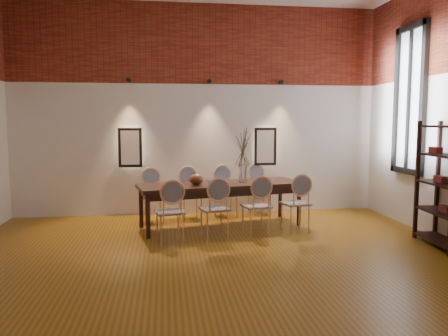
{
  "coord_description": "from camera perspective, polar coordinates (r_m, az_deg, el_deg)",
  "views": [
    {
      "loc": [
        -0.66,
        -4.93,
        1.79
      ],
      "look_at": [
        0.28,
        1.93,
        1.05
      ],
      "focal_mm": 35.0,
      "sensor_mm": 36.0,
      "label": 1
    }
  ],
  "objects": [
    {
      "name": "chair_far_d",
      "position": [
        8.47,
        4.67,
        -2.88
      ],
      "size": [
        0.52,
        0.52,
        0.94
      ],
      "primitive_type": null,
      "rotation": [
        0.0,
        0.0,
        3.34
      ],
      "color": "tan",
      "rests_on": "floor"
    },
    {
      "name": "chair_near_d",
      "position": [
        7.19,
        9.31,
        -4.56
      ],
      "size": [
        0.52,
        0.52,
        0.94
      ],
      "primitive_type": null,
      "rotation": [
        0.0,
        0.0,
        0.2
      ],
      "color": "tan",
      "rests_on": "floor"
    },
    {
      "name": "chair_far_c",
      "position": [
        8.22,
        0.26,
        -3.14
      ],
      "size": [
        0.52,
        0.52,
        0.94
      ],
      "primitive_type": null,
      "rotation": [
        0.0,
        0.0,
        3.34
      ],
      "color": "tan",
      "rests_on": "floor"
    },
    {
      "name": "niche_right",
      "position": [
        8.62,
        5.37,
        2.82
      ],
      "size": [
        0.36,
        0.06,
        0.66
      ],
      "primitive_type": "cube",
      "color": "#FFEAC6",
      "rests_on": "wall_back"
    },
    {
      "name": "wall_back",
      "position": [
        8.51,
        -3.36,
        7.5
      ],
      "size": [
        7.0,
        0.1,
        4.0
      ],
      "primitive_type": "cube",
      "color": "silver",
      "rests_on": "ground"
    },
    {
      "name": "chair_near_c",
      "position": [
        6.89,
        4.23,
        -4.95
      ],
      "size": [
        0.52,
        0.52,
        0.94
      ],
      "primitive_type": null,
      "rotation": [
        0.0,
        0.0,
        0.2
      ],
      "color": "tan",
      "rests_on": "floor"
    },
    {
      "name": "dining_table",
      "position": [
        7.46,
        -0.42,
        -4.84
      ],
      "size": [
        2.88,
        1.4,
        0.75
      ],
      "primitive_type": "cube",
      "rotation": [
        0.0,
        0.0,
        0.2
      ],
      "color": "black",
      "rests_on": "floor"
    },
    {
      "name": "niche_left",
      "position": [
        8.42,
        -12.14,
        2.63
      ],
      "size": [
        0.36,
        0.06,
        0.66
      ],
      "primitive_type": "cube",
      "color": "#FFEAC6",
      "rests_on": "wall_back"
    },
    {
      "name": "chair_near_b",
      "position": [
        6.66,
        -1.25,
        -5.34
      ],
      "size": [
        0.52,
        0.52,
        0.94
      ],
      "primitive_type": null,
      "rotation": [
        0.0,
        0.0,
        0.2
      ],
      "color": "tan",
      "rests_on": "floor"
    },
    {
      "name": "spot_fixture_right",
      "position": [
        8.69,
        7.47,
        11.07
      ],
      "size": [
        0.08,
        0.1,
        0.08
      ],
      "primitive_type": "cylinder",
      "rotation": [
        1.57,
        0.0,
        0.0
      ],
      "color": "black",
      "rests_on": "wall_back"
    },
    {
      "name": "bowl",
      "position": [
        7.21,
        -3.64,
        -1.49
      ],
      "size": [
        0.24,
        0.24,
        0.18
      ],
      "primitive_type": "ellipsoid",
      "color": "#622C19",
      "rests_on": "dining_table"
    },
    {
      "name": "chair_near_a",
      "position": [
        6.49,
        -7.09,
        -5.69
      ],
      "size": [
        0.52,
        0.52,
        0.94
      ],
      "primitive_type": null,
      "rotation": [
        0.0,
        0.0,
        0.2
      ],
      "color": "tan",
      "rests_on": "floor"
    },
    {
      "name": "book",
      "position": [
        7.37,
        -0.87,
        -1.89
      ],
      "size": [
        0.29,
        0.23,
        0.03
      ],
      "primitive_type": "cube",
      "rotation": [
        0.0,
        0.0,
        0.2
      ],
      "color": "#982C7C",
      "rests_on": "dining_table"
    },
    {
      "name": "dried_branches",
      "position": [
        7.47,
        2.48,
        2.72
      ],
      "size": [
        0.5,
        0.5,
        0.7
      ],
      "primitive_type": null,
      "color": "#473B2B",
      "rests_on": "vase"
    },
    {
      "name": "spot_fixture_left",
      "position": [
        8.41,
        -12.35,
        11.15
      ],
      "size": [
        0.08,
        0.1,
        0.08
      ],
      "primitive_type": "cylinder",
      "rotation": [
        1.57,
        0.0,
        0.0
      ],
      "color": "black",
      "rests_on": "wall_back"
    },
    {
      "name": "shelving_rack",
      "position": [
        6.95,
        26.86,
        -1.92
      ],
      "size": [
        0.45,
        1.03,
        1.8
      ],
      "primitive_type": null,
      "rotation": [
        0.0,
        0.0,
        -0.08
      ],
      "color": "black",
      "rests_on": "floor"
    },
    {
      "name": "vase",
      "position": [
        7.51,
        2.46,
        -0.71
      ],
      "size": [
        0.14,
        0.14,
        0.3
      ],
      "primitive_type": "cylinder",
      "color": "silver",
      "rests_on": "dining_table"
    },
    {
      "name": "window_glass",
      "position": [
        8.07,
        23.16,
        8.17
      ],
      "size": [
        0.02,
        0.78,
        2.38
      ],
      "primitive_type": "cube",
      "color": "silver",
      "rests_on": "wall_right"
    },
    {
      "name": "window_mullion",
      "position": [
        8.06,
        23.03,
        8.18
      ],
      "size": [
        0.06,
        0.06,
        2.4
      ],
      "primitive_type": "cube",
      "color": "black",
      "rests_on": "wall_right"
    },
    {
      "name": "spot_fixture_mid",
      "position": [
        8.43,
        -1.94,
        11.27
      ],
      "size": [
        0.08,
        0.1,
        0.08
      ],
      "primitive_type": "cylinder",
      "rotation": [
        1.57,
        0.0,
        0.0
      ],
      "color": "black",
      "rests_on": "wall_back"
    },
    {
      "name": "brick_band_back",
      "position": [
        8.57,
        -3.38,
        15.91
      ],
      "size": [
        7.0,
        0.02,
        1.5
      ],
      "primitive_type": "cube",
      "color": "maroon",
      "rests_on": "ground"
    },
    {
      "name": "chair_far_b",
      "position": [
        8.02,
        -4.4,
        -3.38
      ],
      "size": [
        0.52,
        0.52,
        0.94
      ],
      "primitive_type": null,
      "rotation": [
        0.0,
        0.0,
        3.34
      ],
      "color": "tan",
      "rests_on": "floor"
    },
    {
      "name": "window_frame",
      "position": [
        8.06,
        23.03,
        8.18
      ],
      "size": [
        0.08,
        0.9,
        2.5
      ],
      "primitive_type": "cube",
      "color": "black",
      "rests_on": "wall_right"
    },
    {
      "name": "chair_far_a",
      "position": [
        7.88,
        -9.27,
        -3.62
      ],
      "size": [
        0.52,
        0.52,
        0.94
      ],
      "primitive_type": null,
      "rotation": [
        0.0,
        0.0,
        3.34
      ],
      "color": "tan",
      "rests_on": "floor"
    },
    {
      "name": "floor",
      "position": [
        5.29,
        -0.17,
        -13.78
      ],
      "size": [
        7.0,
        7.0,
        0.02
      ],
      "primitive_type": "cube",
      "color": "#8C5C16",
      "rests_on": "ground"
    },
    {
      "name": "wall_front",
      "position": [
        1.55,
        17.98,
        13.61
      ],
      "size": [
        7.0,
        0.1,
        4.0
      ],
      "primitive_type": "cube",
      "color": "silver",
      "rests_on": "ground"
    }
  ]
}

